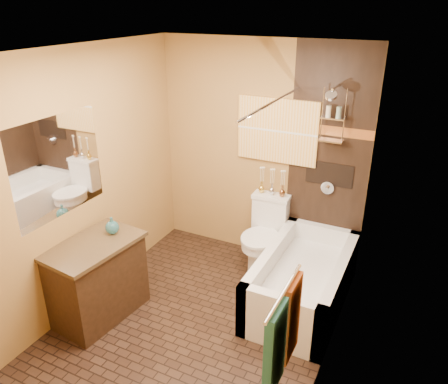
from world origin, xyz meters
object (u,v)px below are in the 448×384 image
Objects in this scene: sunset_painting at (277,131)px; vanity at (97,279)px; bathtub at (303,284)px; toilet at (264,234)px.

sunset_painting reaches higher than vanity.
bathtub is 2.02m from vanity.
toilet reaches higher than vanity.
vanity is at bearing -130.01° from toilet.
bathtub is 0.78m from toilet.
vanity reaches higher than bathtub.
vanity is (-1.12, -1.76, -1.15)m from sunset_painting.
sunset_painting is 2.39m from vanity.
bathtub is (0.60, -0.73, -1.33)m from sunset_painting.
sunset_painting is 1.16m from toilet.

